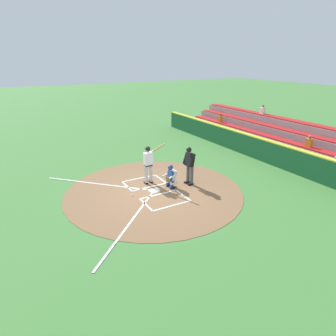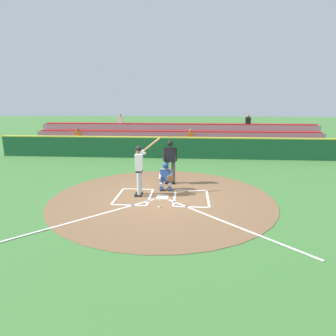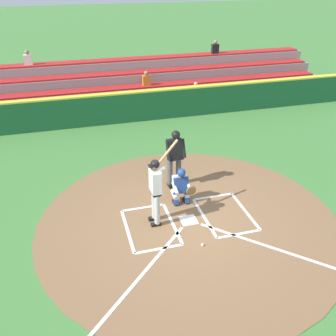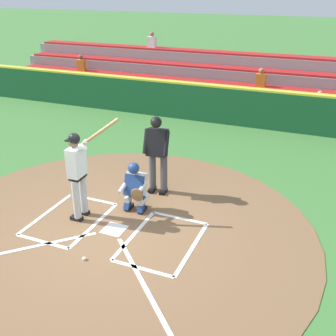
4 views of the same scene
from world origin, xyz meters
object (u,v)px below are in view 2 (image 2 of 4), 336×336
Objects in this scene: batter at (139,167)px; plate_umpire at (170,159)px; catcher at (166,176)px; baseball at (159,207)px.

plate_umpire is at bearing -121.20° from batter.
baseball is at bearing 88.14° from catcher.
baseball is (0.06, 1.92, -0.55)m from catcher.
baseball is (0.15, 2.88, -1.04)m from plate_umpire.
plate_umpire is 25.20× the size of baseball.
batter reaches higher than plate_umpire.
batter is 1.88× the size of catcher.
batter is 1.83m from baseball.
batter is at bearing 37.28° from catcher.
catcher is 2.00m from baseball.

